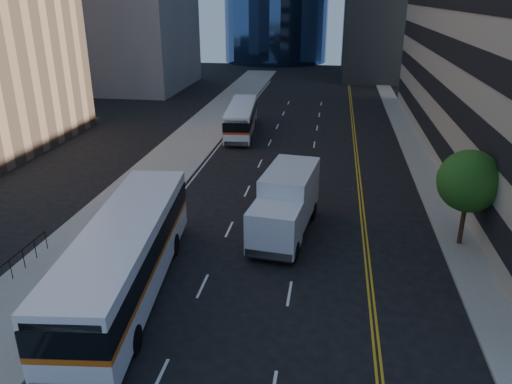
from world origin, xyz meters
TOP-DOWN VIEW (x-y plane):
  - ground at (0.00, 0.00)m, footprint 160.00×160.00m
  - sidewalk_west at (-10.50, 25.00)m, footprint 5.00×90.00m
  - sidewalk_east at (9.00, 25.00)m, footprint 2.00×90.00m
  - street_tree at (9.00, 8.00)m, footprint 3.20×3.20m
  - bus_front at (-6.60, 1.02)m, footprint 4.36×13.57m
  - bus_rear at (-6.60, 28.83)m, footprint 3.31×10.83m
  - box_truck at (-0.29, 7.98)m, footprint 3.37×7.55m

SIDE VIEW (x-z plane):
  - ground at x=0.00m, z-range 0.00..0.00m
  - sidewalk_west at x=-10.50m, z-range 0.00..0.15m
  - sidewalk_east at x=9.00m, z-range 0.00..0.15m
  - bus_rear at x=-6.60m, z-range 0.13..2.88m
  - box_truck at x=-0.29m, z-range 0.10..3.59m
  - bus_front at x=-6.60m, z-range 0.16..3.60m
  - street_tree at x=9.00m, z-range 1.09..6.19m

